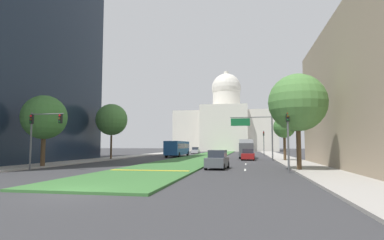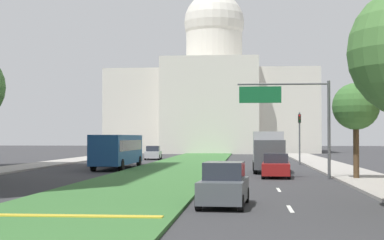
# 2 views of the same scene
# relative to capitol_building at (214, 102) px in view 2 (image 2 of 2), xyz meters

# --- Properties ---
(ground_plane) EXTENTS (260.00, 260.00, 0.00)m
(ground_plane) POSITION_rel_capitol_building_xyz_m (0.00, -52.79, -9.37)
(ground_plane) COLOR #333335
(grass_median) EXTENTS (7.43, 96.64, 0.14)m
(grass_median) POSITION_rel_capitol_building_xyz_m (0.00, -58.16, -9.30)
(grass_median) COLOR #386B33
(grass_median) RESTS_ON ground_plane
(median_curb_nose) EXTENTS (6.69, 0.50, 0.04)m
(median_curb_nose) POSITION_rel_capitol_building_xyz_m (0.00, -94.88, -9.21)
(median_curb_nose) COLOR gold
(median_curb_nose) RESTS_ON grass_median
(lane_dashes_right) EXTENTS (0.16, 76.24, 0.01)m
(lane_dashes_right) POSITION_rel_capitol_building_xyz_m (7.76, -56.84, -9.37)
(lane_dashes_right) COLOR silver
(lane_dashes_right) RESTS_ON ground_plane
(sidewalk_left) EXTENTS (4.00, 96.64, 0.15)m
(sidewalk_left) POSITION_rel_capitol_building_xyz_m (-13.81, -63.53, -9.29)
(sidewalk_left) COLOR #9E9991
(sidewalk_left) RESTS_ON ground_plane
(sidewalk_right) EXTENTS (4.00, 96.64, 0.15)m
(sidewalk_right) POSITION_rel_capitol_building_xyz_m (13.81, -63.53, -9.29)
(sidewalk_right) COLOR #9E9991
(sidewalk_right) RESTS_ON ground_plane
(capitol_building) EXTENTS (36.87, 29.98, 31.07)m
(capitol_building) POSITION_rel_capitol_building_xyz_m (0.00, 0.00, 0.00)
(capitol_building) COLOR silver
(capitol_building) RESTS_ON ground_plane
(traffic_light_far_right) EXTENTS (0.28, 0.35, 5.20)m
(traffic_light_far_right) POSITION_rel_capitol_building_xyz_m (11.31, -53.49, -6.06)
(traffic_light_far_right) COLOR #515456
(traffic_light_far_right) RESTS_ON ground_plane
(overhead_guide_sign) EXTENTS (6.11, 0.20, 6.50)m
(overhead_guide_sign) POSITION_rel_capitol_building_xyz_m (9.20, -73.77, -4.70)
(overhead_guide_sign) COLOR #515456
(overhead_guide_sign) RESTS_ON ground_plane
(street_tree_right_mid) EXTENTS (3.03, 3.03, 6.27)m
(street_tree_right_mid) POSITION_rel_capitol_building_xyz_m (13.10, -74.70, -4.67)
(street_tree_right_mid) COLOR #4C3823
(street_tree_right_mid) RESTS_ON ground_plane
(sedan_lead_stopped) EXTENTS (2.05, 4.25, 1.77)m
(sedan_lead_stopped) POSITION_rel_capitol_building_xyz_m (5.18, -90.22, -8.54)
(sedan_lead_stopped) COLOR #4C5156
(sedan_lead_stopped) RESTS_ON ground_plane
(sedan_midblock) EXTENTS (2.11, 4.42, 1.65)m
(sedan_midblock) POSITION_rel_capitol_building_xyz_m (8.09, -72.53, -8.59)
(sedan_midblock) COLOR maroon
(sedan_midblock) RESTS_ON ground_plane
(sedan_distant) EXTENTS (2.05, 4.53, 1.80)m
(sedan_distant) POSITION_rel_capitol_building_xyz_m (-7.50, -56.68, -8.53)
(sedan_distant) COLOR maroon
(sedan_distant) RESTS_ON ground_plane
(sedan_far_horizon) EXTENTS (2.10, 4.72, 1.68)m
(sedan_far_horizon) POSITION_rel_capitol_building_xyz_m (-5.37, -40.00, -8.58)
(sedan_far_horizon) COLOR #BCBCC1
(sedan_far_horizon) RESTS_ON ground_plane
(box_truck_delivery) EXTENTS (2.40, 6.40, 3.20)m
(box_truck_delivery) POSITION_rel_capitol_building_xyz_m (7.78, -66.33, -7.69)
(box_truck_delivery) COLOR #4C5156
(box_truck_delivery) RESTS_ON ground_plane
(city_bus) EXTENTS (2.62, 11.00, 2.95)m
(city_bus) POSITION_rel_capitol_building_xyz_m (-5.17, -62.00, -7.60)
(city_bus) COLOR #1E4C8C
(city_bus) RESTS_ON ground_plane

